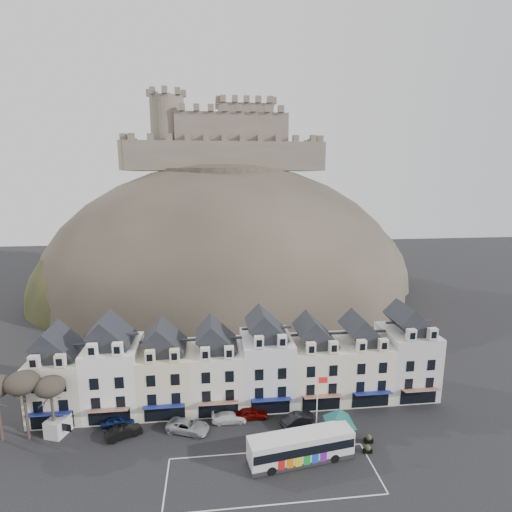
{
  "coord_description": "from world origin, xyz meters",
  "views": [
    {
      "loc": [
        -3.9,
        -34.69,
        30.93
      ],
      "look_at": [
        2.87,
        24.0,
        18.91
      ],
      "focal_mm": 28.0,
      "sensor_mm": 36.0,
      "label": 1
    }
  ],
  "objects": [
    {
      "name": "ground",
      "position": [
        0.0,
        0.0,
        0.0
      ],
      "size": [
        300.0,
        300.0,
        0.0
      ],
      "primitive_type": "plane",
      "color": "black",
      "rests_on": "ground"
    },
    {
      "name": "coach_bay_markings",
      "position": [
        2.0,
        1.25,
        0.0
      ],
      "size": [
        22.0,
        7.5,
        0.01
      ],
      "primitive_type": "cube",
      "color": "silver",
      "rests_on": "ground"
    },
    {
      "name": "townhouse_terrace",
      "position": [
        0.15,
        15.97,
        5.3
      ],
      "size": [
        54.4,
        9.35,
        11.8
      ],
      "color": "beige",
      "rests_on": "ground"
    },
    {
      "name": "castle_hill",
      "position": [
        1.25,
        68.95,
        0.11
      ],
      "size": [
        100.0,
        76.0,
        68.0
      ],
      "color": "#322E27",
      "rests_on": "ground"
    },
    {
      "name": "castle",
      "position": [
        0.51,
        75.93,
        40.19
      ],
      "size": [
        50.2,
        22.2,
        22.0
      ],
      "color": "#695B50",
      "rests_on": "ground"
    },
    {
      "name": "tree_left_mid",
      "position": [
        -26.0,
        10.5,
        7.24
      ],
      "size": [
        3.78,
        3.78,
        8.64
      ],
      "color": "#342821",
      "rests_on": "ground"
    },
    {
      "name": "tree_left_near",
      "position": [
        -23.0,
        10.5,
        6.55
      ],
      "size": [
        3.43,
        3.43,
        7.84
      ],
      "color": "#342821",
      "rests_on": "ground"
    },
    {
      "name": "bus",
      "position": [
        5.41,
        3.12,
        1.83
      ],
      "size": [
        11.97,
        4.42,
        3.3
      ],
      "rotation": [
        0.0,
        0.0,
        0.15
      ],
      "color": "#262628",
      "rests_on": "ground"
    },
    {
      "name": "bus_shelter",
      "position": [
        10.62,
        5.84,
        3.26
      ],
      "size": [
        6.62,
        6.62,
        4.2
      ],
      "rotation": [
        0.0,
        0.0,
        -0.02
      ],
      "color": "black",
      "rests_on": "ground"
    },
    {
      "name": "red_buoy",
      "position": [
        10.64,
        5.98,
        0.95
      ],
      "size": [
        1.56,
        1.56,
        1.87
      ],
      "rotation": [
        0.0,
        0.0,
        0.28
      ],
      "color": "black",
      "rests_on": "ground"
    },
    {
      "name": "flagpole",
      "position": [
        8.1,
        6.32,
        4.78
      ],
      "size": [
        1.21,
        0.13,
        8.37
      ],
      "rotation": [
        0.0,
        0.0,
        -0.05
      ],
      "color": "silver",
      "rests_on": "ground"
    },
    {
      "name": "white_van",
      "position": [
        -22.46,
        12.0,
        1.08
      ],
      "size": [
        3.51,
        5.12,
        2.15
      ],
      "rotation": [
        0.0,
        0.0,
        -0.34
      ],
      "color": "silver",
      "rests_on": "ground"
    },
    {
      "name": "planter_west",
      "position": [
        13.26,
        3.5,
        0.47
      ],
      "size": [
        0.99,
        0.68,
        0.97
      ],
      "rotation": [
        0.0,
        0.0,
        0.05
      ],
      "color": "black",
      "rests_on": "ground"
    },
    {
      "name": "planter_east",
      "position": [
        14.04,
        5.18,
        0.48
      ],
      "size": [
        1.04,
        0.7,
        1.01
      ],
      "rotation": [
        0.0,
        0.0,
        -0.08
      ],
      "color": "black",
      "rests_on": "ground"
    },
    {
      "name": "car_navy",
      "position": [
        -16.0,
        12.0,
        0.69
      ],
      "size": [
        4.19,
        1.99,
        1.38
      ],
      "primitive_type": "imported",
      "rotation": [
        0.0,
        0.0,
        1.66
      ],
      "color": "#0E1B47",
      "rests_on": "ground"
    },
    {
      "name": "car_black",
      "position": [
        -14.8,
        9.5,
        0.7
      ],
      "size": [
        4.51,
        3.11,
        1.41
      ],
      "primitive_type": "imported",
      "rotation": [
        0.0,
        0.0,
        1.99
      ],
      "color": "black",
      "rests_on": "ground"
    },
    {
      "name": "car_silver",
      "position": [
        -7.18,
        9.68,
        0.73
      ],
      "size": [
        5.72,
        4.1,
        1.47
      ],
      "primitive_type": "imported",
      "rotation": [
        0.0,
        0.0,
        1.21
      ],
      "color": "#A4A6AB",
      "rests_on": "ground"
    },
    {
      "name": "car_white",
      "position": [
        -2.06,
        11.04,
        0.65
      ],
      "size": [
        4.46,
        1.85,
        1.29
      ],
      "primitive_type": "imported",
      "rotation": [
        0.0,
        0.0,
        1.56
      ],
      "color": "white",
      "rests_on": "ground"
    },
    {
      "name": "car_maroon",
      "position": [
        0.8,
        11.49,
        0.72
      ],
      "size": [
        4.29,
        1.86,
        1.44
      ],
      "primitive_type": "imported",
      "rotation": [
        0.0,
        0.0,
        1.61
      ],
      "color": "#530704",
      "rests_on": "ground"
    },
    {
      "name": "car_charcoal",
      "position": [
        6.63,
        9.5,
        0.77
      ],
      "size": [
        4.92,
        3.35,
        1.53
      ],
      "primitive_type": "imported",
      "rotation": [
        0.0,
        0.0,
        1.98
      ],
      "color": "black",
      "rests_on": "ground"
    }
  ]
}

